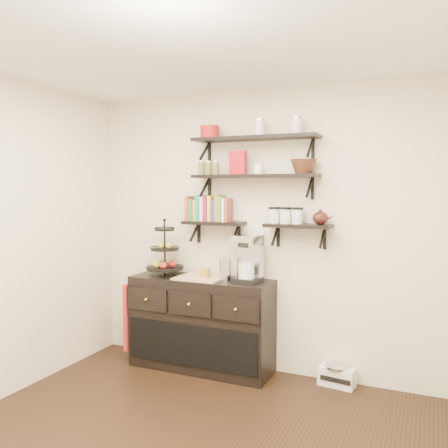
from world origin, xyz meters
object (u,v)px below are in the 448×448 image
at_px(radio, 337,376).
at_px(sideboard, 201,323).
at_px(fruit_stand, 165,256).
at_px(coffee_maker, 249,259).

bearing_deg(radio, sideboard, -166.68).
distance_m(sideboard, fruit_stand, 0.75).
height_order(sideboard, fruit_stand, fruit_stand).
relative_size(sideboard, radio, 4.19).
xyz_separation_m(fruit_stand, coffee_maker, (0.88, 0.03, 0.02)).
bearing_deg(fruit_stand, coffee_maker, 1.67).
xyz_separation_m(sideboard, coffee_maker, (0.48, 0.03, 0.66)).
bearing_deg(sideboard, coffee_maker, 3.56).
height_order(sideboard, radio, sideboard).
distance_m(fruit_stand, coffee_maker, 0.88).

